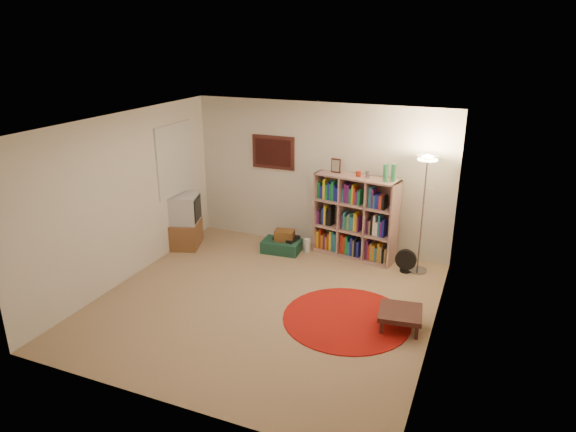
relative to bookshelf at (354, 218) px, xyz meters
The scene contains 11 objects.
room 2.20m from the bookshelf, 110.50° to the right, with size 4.54×4.54×2.54m.
bookshelf is the anchor object (origin of this frame).
floor_lamp 1.43m from the bookshelf, 10.49° to the right, with size 0.44×0.44×1.87m.
floor_fan 1.10m from the bookshelf, 18.33° to the right, with size 0.33×0.18×0.38m.
tv_stand 2.91m from the bookshelf, 165.80° to the right, with size 0.63×0.75×0.94m.
suitcase 1.34m from the bookshelf, 164.48° to the right, with size 0.67×0.46×0.21m.
wicker_basket 1.22m from the bookshelf, 165.18° to the right, with size 0.36×0.28×0.18m.
duffel_bag 1.26m from the bookshelf, 167.97° to the right, with size 0.41×0.36×0.26m.
paper_towel 0.96m from the bookshelf, 168.76° to the right, with size 0.13×0.13×0.23m.
red_rug 2.19m from the bookshelf, 76.43° to the right, with size 1.69×1.69×0.01m.
side_table 2.33m from the bookshelf, 59.22° to the right, with size 0.60×0.60×0.25m.
Camera 1 is at (2.72, -5.72, 3.56)m, focal length 32.00 mm.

